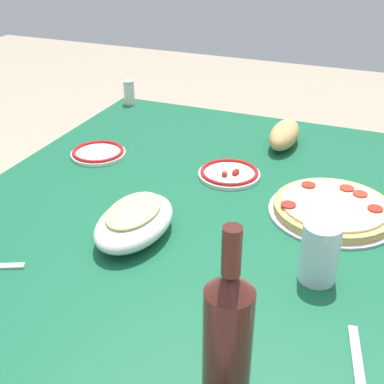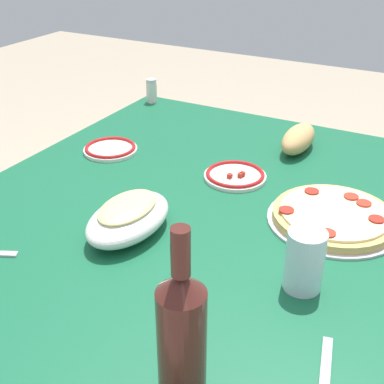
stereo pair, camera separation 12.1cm
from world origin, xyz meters
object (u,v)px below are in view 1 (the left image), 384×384
Objects in this scene: pepperoni_pizza at (333,208)px; bread_loaf at (284,135)px; dining_table at (192,236)px; baked_pasta_dish at (134,220)px; side_plate_far at (98,153)px; side_plate_near at (229,173)px; water_glass at (320,253)px; spice_shaker at (129,93)px; wine_bottle at (228,337)px.

bread_loaf is (-0.35, -0.20, 0.02)m from pepperoni_pizza.
dining_table is 0.24m from baked_pasta_dish.
baked_pasta_dish reaches higher than side_plate_far.
side_plate_far is (-0.15, -0.36, 0.11)m from dining_table.
side_plate_near is (-0.35, 0.10, -0.03)m from baked_pasta_dish.
dining_table is 4.25× the size of pepperoni_pizza.
water_glass reaches higher than side_plate_near.
pepperoni_pizza is 3.51× the size of spice_shaker.
side_plate_far is at bearing -87.53° from side_plate_near.
wine_bottle is 1.80× the size of side_plate_near.
wine_bottle reaches higher than pepperoni_pizza.
side_plate_far is (-0.08, -0.69, -0.01)m from pepperoni_pizza.
water_glass reaches higher than bread_loaf.
wine_bottle is 0.73m from side_plate_near.
spice_shaker is at bearing -128.52° from side_plate_near.
pepperoni_pizza is 0.61m from wine_bottle.
water_glass is (0.26, 0.01, 0.05)m from pepperoni_pizza.
spice_shaker is at bearing -145.87° from wine_bottle.
water_glass is at bearing 167.35° from wine_bottle.
dining_table is 0.42m from water_glass.
dining_table is at bearing -16.82° from bread_loaf.
pepperoni_pizza is 2.46× the size of water_glass.
water_glass reaches higher than dining_table.
baked_pasta_dish reaches higher than bread_loaf.
bread_loaf is at bearing -150.05° from pepperoni_pizza.
water_glass is (0.00, 0.40, 0.02)m from baked_pasta_dish.
bread_loaf is (-0.26, 0.09, 0.03)m from side_plate_near.
side_plate_near reaches higher than dining_table.
side_plate_far is at bearing -115.77° from water_glass.
spice_shaker reaches higher than bread_loaf.
side_plate_near is (-0.17, 0.04, 0.11)m from dining_table.
wine_bottle is (0.60, -0.07, 0.11)m from pepperoni_pizza.
dining_table is at bearing -153.08° from wine_bottle.
baked_pasta_dish is at bearing -135.92° from wine_bottle.
wine_bottle is 1.56× the size of bread_loaf.
bread_loaf is at bearing -171.92° from wine_bottle.
pepperoni_pizza is at bearing 29.95° from bread_loaf.
side_plate_far is (-0.34, -0.70, -0.05)m from water_glass.
dining_table is at bearing 66.93° from side_plate_far.
bread_loaf is at bearing 119.29° from side_plate_far.
side_plate_near is (-0.69, -0.22, -0.11)m from wine_bottle.
pepperoni_pizza is 1.27× the size of baked_pasta_dish.
side_plate_near is 1.05× the size of side_plate_far.
side_plate_near is 1.93× the size of spice_shaker.
side_plate_far is at bearing -137.17° from wine_bottle.
dining_table is 0.62m from wine_bottle.
bread_loaf is (-0.61, 0.19, -0.00)m from baked_pasta_dish.
pepperoni_pizza is 0.97m from spice_shaker.
baked_pasta_dish is at bearing -16.22° from side_plate_near.
wine_bottle is at bearing -12.65° from water_glass.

